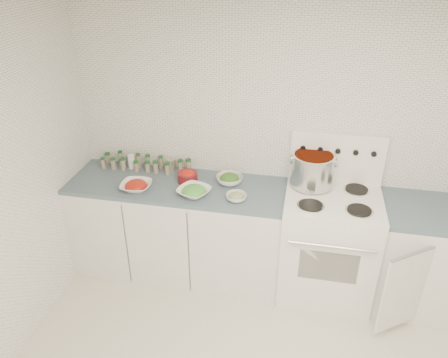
{
  "coord_description": "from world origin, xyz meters",
  "views": [
    {
      "loc": [
        0.21,
        -1.89,
        2.72
      ],
      "look_at": [
        -0.4,
        1.14,
        1.02
      ],
      "focal_mm": 35.0,
      "sensor_mm": 36.0,
      "label": 1
    }
  ],
  "objects_px": {
    "stock_pot": "(313,168)",
    "bowl_snowpea": "(194,191)",
    "stove": "(328,241)",
    "bowl_tomato": "(136,186)"
  },
  "relations": [
    {
      "from": "bowl_tomato",
      "to": "bowl_snowpea",
      "type": "xyz_separation_m",
      "value": [
        0.49,
        0.01,
        0.0
      ]
    },
    {
      "from": "stove",
      "to": "stock_pot",
      "type": "xyz_separation_m",
      "value": [
        -0.19,
        0.15,
        0.59
      ]
    },
    {
      "from": "stock_pot",
      "to": "stove",
      "type": "bearing_deg",
      "value": -39.4
    },
    {
      "from": "stove",
      "to": "stock_pot",
      "type": "distance_m",
      "value": 0.64
    },
    {
      "from": "stock_pot",
      "to": "bowl_tomato",
      "type": "bearing_deg",
      "value": -168.05
    },
    {
      "from": "stove",
      "to": "bowl_tomato",
      "type": "xyz_separation_m",
      "value": [
        -1.6,
        -0.15,
        0.44
      ]
    },
    {
      "from": "bowl_tomato",
      "to": "bowl_snowpea",
      "type": "bearing_deg",
      "value": 0.74
    },
    {
      "from": "stock_pot",
      "to": "bowl_snowpea",
      "type": "bearing_deg",
      "value": -162.38
    },
    {
      "from": "stove",
      "to": "bowl_snowpea",
      "type": "height_order",
      "value": "stove"
    },
    {
      "from": "stock_pot",
      "to": "bowl_snowpea",
      "type": "xyz_separation_m",
      "value": [
        -0.92,
        -0.29,
        -0.15
      ]
    }
  ]
}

